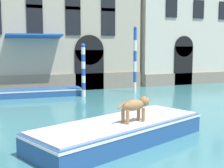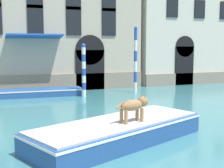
{
  "view_description": "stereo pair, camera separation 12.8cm",
  "coord_description": "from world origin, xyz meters",
  "px_view_note": "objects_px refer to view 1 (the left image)",
  "views": [
    {
      "loc": [
        -3.85,
        -2.85,
        3.33
      ],
      "look_at": [
        2.55,
        13.31,
        1.2
      ],
      "focal_mm": 50.0,
      "sensor_mm": 36.0,
      "label": 1
    },
    {
      "loc": [
        -3.73,
        -2.9,
        3.33
      ],
      "look_at": [
        2.55,
        13.31,
        1.2
      ],
      "focal_mm": 50.0,
      "sensor_mm": 36.0,
      "label": 2
    }
  ],
  "objects_px": {
    "boat_foreground": "(120,131)",
    "mooring_pole_0": "(135,60)",
    "boat_moored_near_palazzo": "(40,92)",
    "dog_on_deck": "(135,105)",
    "mooring_pole_2": "(83,70)"
  },
  "relations": [
    {
      "from": "boat_moored_near_palazzo",
      "to": "dog_on_deck",
      "type": "bearing_deg",
      "value": -79.02
    },
    {
      "from": "dog_on_deck",
      "to": "boat_moored_near_palazzo",
      "type": "height_order",
      "value": "dog_on_deck"
    },
    {
      "from": "mooring_pole_0",
      "to": "mooring_pole_2",
      "type": "height_order",
      "value": "mooring_pole_0"
    },
    {
      "from": "boat_foreground",
      "to": "boat_moored_near_palazzo",
      "type": "bearing_deg",
      "value": 73.53
    },
    {
      "from": "dog_on_deck",
      "to": "mooring_pole_2",
      "type": "relative_size",
      "value": 0.37
    },
    {
      "from": "mooring_pole_0",
      "to": "boat_moored_near_palazzo",
      "type": "bearing_deg",
      "value": 172.6
    },
    {
      "from": "boat_foreground",
      "to": "mooring_pole_0",
      "type": "height_order",
      "value": "mooring_pole_0"
    },
    {
      "from": "boat_foreground",
      "to": "dog_on_deck",
      "type": "relative_size",
      "value": 5.4
    },
    {
      "from": "dog_on_deck",
      "to": "boat_moored_near_palazzo",
      "type": "distance_m",
      "value": 11.61
    },
    {
      "from": "dog_on_deck",
      "to": "mooring_pole_2",
      "type": "distance_m",
      "value": 10.25
    },
    {
      "from": "boat_moored_near_palazzo",
      "to": "mooring_pole_0",
      "type": "height_order",
      "value": "mooring_pole_0"
    },
    {
      "from": "boat_foreground",
      "to": "mooring_pole_2",
      "type": "height_order",
      "value": "mooring_pole_2"
    },
    {
      "from": "boat_foreground",
      "to": "mooring_pole_0",
      "type": "bearing_deg",
      "value": 40.01
    },
    {
      "from": "dog_on_deck",
      "to": "mooring_pole_2",
      "type": "bearing_deg",
      "value": 71.04
    },
    {
      "from": "mooring_pole_2",
      "to": "boat_moored_near_palazzo",
      "type": "bearing_deg",
      "value": 153.97
    }
  ]
}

